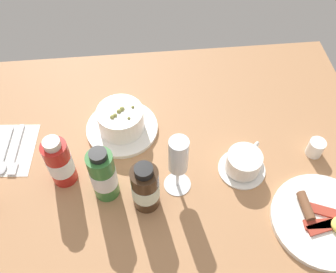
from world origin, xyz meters
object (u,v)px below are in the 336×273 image
object	(u,v)px
creamer_jug	(315,147)
breakfast_plate	(324,220)
wine_glass	(178,158)
coffee_cup	(244,163)
sauce_bottle_red	(60,162)
sauce_bottle_brown	(145,188)
porridge_bowl	(121,121)
sauce_bottle_green	(103,175)
cutlery_setting	(11,151)

from	to	relation	value
creamer_jug	breakfast_plate	xyz separation A→B (cm)	(4.11, 19.29, -1.53)
wine_glass	breakfast_plate	world-z (taller)	wine_glass
coffee_cup	creamer_jug	world-z (taller)	coffee_cup
sauce_bottle_red	sauce_bottle_brown	xyz separation A→B (cm)	(-20.01, 8.79, -0.18)
porridge_bowl	breakfast_plate	size ratio (longest dim) A/B	0.81
creamer_jug	sauce_bottle_green	xyz separation A→B (cm)	(54.37, 6.30, 5.31)
coffee_cup	breakfast_plate	size ratio (longest dim) A/B	0.50
porridge_bowl	sauce_bottle_red	bearing A→B (deg)	43.69
porridge_bowl	creamer_jug	world-z (taller)	porridge_bowl
sauce_bottle_green	wine_glass	bearing A→B (deg)	-179.23
porridge_bowl	wine_glass	world-z (taller)	wine_glass
porridge_bowl	coffee_cup	distance (cm)	34.27
creamer_jug	wine_glass	bearing A→B (deg)	9.32
breakfast_plate	cutlery_setting	bearing A→B (deg)	-19.98
coffee_cup	wine_glass	bearing A→B (deg)	9.28
sauce_bottle_green	sauce_bottle_brown	xyz separation A→B (cm)	(-9.48, 3.81, -0.87)
wine_glass	sauce_bottle_red	distance (cm)	28.74
wine_glass	creamer_jug	bearing A→B (deg)	-170.68
coffee_cup	sauce_bottle_green	distance (cm)	34.91
sauce_bottle_brown	porridge_bowl	bearing A→B (deg)	-76.85
coffee_cup	wine_glass	distance (cm)	19.32
porridge_bowl	sauce_bottle_green	xyz separation A→B (cm)	(4.15, 19.00, 4.02)
wine_glass	sauce_bottle_green	xyz separation A→B (cm)	(17.42, 0.24, -3.98)
coffee_cup	sauce_bottle_red	world-z (taller)	sauce_bottle_red
cutlery_setting	creamer_jug	world-z (taller)	creamer_jug
sauce_bottle_green	breakfast_plate	size ratio (longest dim) A/B	0.70
breakfast_plate	coffee_cup	bearing A→B (deg)	-45.37
sauce_bottle_red	sauce_bottle_green	size ratio (longest dim) A/B	0.93
porridge_bowl	breakfast_plate	xyz separation A→B (cm)	(-46.11, 31.99, -2.82)
cutlery_setting	wine_glass	size ratio (longest dim) A/B	0.98
coffee_cup	sauce_bottle_red	bearing A→B (deg)	-2.49
porridge_bowl	wine_glass	distance (cm)	24.34
coffee_cup	sauce_bottle_brown	size ratio (longest dim) A/B	0.80
coffee_cup	breakfast_plate	xyz separation A→B (cm)	(-15.80, 16.01, -2.12)
cutlery_setting	sauce_bottle_green	bearing A→B (deg)	150.26
cutlery_setting	creamer_jug	bearing A→B (deg)	174.10
porridge_bowl	cutlery_setting	size ratio (longest dim) A/B	1.10
cutlery_setting	coffee_cup	xyz separation A→B (cm)	(-59.90, 11.52, 2.79)
creamer_jug	cutlery_setting	bearing A→B (deg)	-5.90
porridge_bowl	cutlery_setting	bearing A→B (deg)	8.57
coffee_cup	breakfast_plate	world-z (taller)	coffee_cup
porridge_bowl	coffee_cup	xyz separation A→B (cm)	(-30.31, 15.98, -0.70)
creamer_jug	porridge_bowl	bearing A→B (deg)	-14.20
creamer_jug	sauce_bottle_red	bearing A→B (deg)	1.17
sauce_bottle_red	sauce_bottle_green	bearing A→B (deg)	154.71
coffee_cup	sauce_bottle_green	xyz separation A→B (cm)	(34.45, 3.02, 4.72)
porridge_bowl	wine_glass	size ratio (longest dim) A/B	1.09
sauce_bottle_brown	cutlery_setting	bearing A→B (deg)	-27.72
wine_glass	sauce_bottle_green	world-z (taller)	wine_glass
cutlery_setting	breakfast_plate	distance (cm)	80.55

